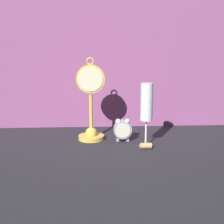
{
  "coord_description": "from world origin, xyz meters",
  "views": [
    {
      "loc": [
        -0.06,
        -1.08,
        0.37
      ],
      "look_at": [
        0.0,
        0.08,
        0.12
      ],
      "focal_mm": 50.0,
      "sensor_mm": 36.0,
      "label": 1
    }
  ],
  "objects_px": {
    "alarm_clock_twin_bell": "(123,129)",
    "champagne_flute": "(147,106)",
    "pocket_watch_on_stand": "(91,109)",
    "wine_cork": "(146,146)"
  },
  "relations": [
    {
      "from": "alarm_clock_twin_bell",
      "to": "champagne_flute",
      "type": "relative_size",
      "value": 0.38
    },
    {
      "from": "pocket_watch_on_stand",
      "to": "alarm_clock_twin_bell",
      "type": "xyz_separation_m",
      "value": [
        0.12,
        -0.03,
        -0.08
      ]
    },
    {
      "from": "alarm_clock_twin_bell",
      "to": "wine_cork",
      "type": "distance_m",
      "value": 0.13
    },
    {
      "from": "alarm_clock_twin_bell",
      "to": "champagne_flute",
      "type": "bearing_deg",
      "value": -39.02
    },
    {
      "from": "pocket_watch_on_stand",
      "to": "wine_cork",
      "type": "relative_size",
      "value": 7.76
    },
    {
      "from": "champagne_flute",
      "to": "alarm_clock_twin_bell",
      "type": "bearing_deg",
      "value": 140.98
    },
    {
      "from": "champagne_flute",
      "to": "wine_cork",
      "type": "bearing_deg",
      "value": -96.48
    },
    {
      "from": "alarm_clock_twin_bell",
      "to": "wine_cork",
      "type": "bearing_deg",
      "value": -51.03
    },
    {
      "from": "alarm_clock_twin_bell",
      "to": "pocket_watch_on_stand",
      "type": "bearing_deg",
      "value": 164.64
    },
    {
      "from": "pocket_watch_on_stand",
      "to": "alarm_clock_twin_bell",
      "type": "distance_m",
      "value": 0.15
    }
  ]
}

